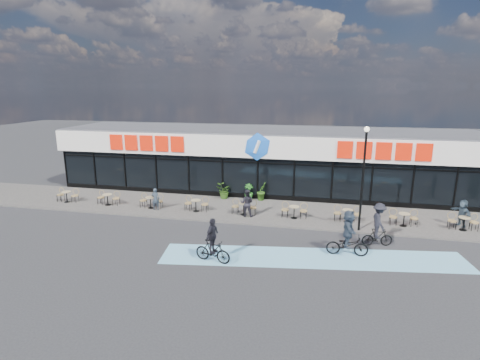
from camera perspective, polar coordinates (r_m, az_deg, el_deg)
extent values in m
plane|color=#28282B|center=(19.79, -0.71, -8.87)|extent=(120.00, 120.00, 0.00)
cube|color=#5E5953|center=(23.90, 1.67, -4.64)|extent=(44.00, 5.00, 0.10)
cube|color=#72B7D8|center=(18.01, 10.96, -11.55)|extent=(14.17, 4.13, 0.01)
cube|color=black|center=(28.75, 3.68, 1.56)|extent=(30.00, 6.00, 3.00)
cube|color=white|center=(28.20, 3.71, 5.96)|extent=(30.60, 6.30, 1.50)
cube|color=#47474C|center=(28.24, 3.78, 7.61)|extent=(30.60, 6.30, 0.10)
cube|color=navy|center=(25.49, 2.72, 3.52)|extent=(30.60, 0.08, 0.18)
cube|color=black|center=(25.58, 2.72, 2.64)|extent=(30.00, 0.06, 0.08)
cube|color=black|center=(26.18, 2.66, -2.62)|extent=(30.00, 0.10, 0.40)
cube|color=red|center=(27.55, -14.07, 5.49)|extent=(5.63, 0.18, 1.10)
cube|color=red|center=(25.10, 21.02, 4.16)|extent=(5.63, 0.18, 1.10)
ellipsoid|color=blue|center=(25.11, 2.65, 5.09)|extent=(1.90, 0.24, 1.90)
cylinder|color=black|center=(31.83, -25.02, 1.48)|extent=(0.10, 0.10, 3.00)
cylinder|color=black|center=(30.41, -21.24, 1.31)|extent=(0.10, 0.10, 3.00)
cylinder|color=black|center=(29.12, -17.11, 1.12)|extent=(0.10, 0.10, 3.00)
cylinder|color=black|center=(28.00, -12.63, 0.91)|extent=(0.10, 0.10, 3.00)
cylinder|color=black|center=(27.07, -7.81, 0.67)|extent=(0.10, 0.10, 3.00)
cylinder|color=black|center=(26.34, -2.68, 0.41)|extent=(0.10, 0.10, 3.00)
cylinder|color=black|center=(25.83, 2.69, 0.14)|extent=(0.10, 0.10, 3.00)
cylinder|color=black|center=(25.56, 8.23, -0.15)|extent=(0.10, 0.10, 3.00)
cylinder|color=black|center=(25.53, 13.83, -0.43)|extent=(0.10, 0.10, 3.00)
cylinder|color=black|center=(25.75, 19.39, -0.71)|extent=(0.10, 0.10, 3.00)
cylinder|color=black|center=(26.20, 24.81, -0.98)|extent=(0.10, 0.10, 3.00)
cylinder|color=black|center=(26.88, 30.00, -1.22)|extent=(0.10, 0.10, 3.00)
cylinder|color=black|center=(20.80, 18.16, -0.32)|extent=(0.12, 0.12, 5.39)
sphere|color=#FFF2CC|center=(20.32, 18.77, 7.34)|extent=(0.28, 0.28, 0.28)
cylinder|color=tan|center=(27.78, -24.98, -1.65)|extent=(0.60, 0.60, 0.04)
cylinder|color=black|center=(27.86, -24.90, -2.34)|extent=(0.06, 0.06, 0.70)
cylinder|color=black|center=(27.96, -24.83, -3.05)|extent=(0.40, 0.40, 0.02)
cylinder|color=tan|center=(26.08, -19.59, -2.10)|extent=(0.60, 0.60, 0.04)
cylinder|color=black|center=(26.17, -19.53, -2.83)|extent=(0.06, 0.06, 0.70)
cylinder|color=black|center=(26.27, -19.46, -3.58)|extent=(0.40, 0.40, 0.02)
cylinder|color=tan|center=(24.64, -13.51, -2.58)|extent=(0.60, 0.60, 0.04)
cylinder|color=black|center=(24.74, -13.46, -3.36)|extent=(0.06, 0.06, 0.70)
cylinder|color=black|center=(24.85, -13.42, -4.15)|extent=(0.40, 0.40, 0.02)
cylinder|color=tan|center=(23.51, -6.76, -3.08)|extent=(0.60, 0.60, 0.04)
cylinder|color=black|center=(23.62, -6.74, -3.89)|extent=(0.06, 0.06, 0.70)
cylinder|color=black|center=(23.73, -6.71, -4.72)|extent=(0.40, 0.40, 0.02)
cylinder|color=tan|center=(22.74, 0.56, -3.58)|extent=(0.60, 0.60, 0.04)
cylinder|color=black|center=(22.85, 0.56, -4.41)|extent=(0.06, 0.06, 0.70)
cylinder|color=black|center=(22.97, 0.56, -5.26)|extent=(0.40, 0.40, 0.02)
cylinder|color=tan|center=(22.36, 8.27, -4.04)|extent=(0.60, 0.60, 0.04)
cylinder|color=black|center=(22.48, 8.24, -4.88)|extent=(0.06, 0.06, 0.70)
cylinder|color=black|center=(22.59, 8.21, -5.75)|extent=(0.40, 0.40, 0.02)
cylinder|color=tan|center=(22.40, 16.10, -4.43)|extent=(0.60, 0.60, 0.04)
cylinder|color=black|center=(22.51, 16.04, -5.27)|extent=(0.06, 0.06, 0.70)
cylinder|color=black|center=(22.63, 15.98, -6.13)|extent=(0.40, 0.40, 0.02)
cylinder|color=tan|center=(22.85, 23.78, -4.73)|extent=(0.60, 0.60, 0.04)
cylinder|color=black|center=(22.96, 23.69, -5.56)|extent=(0.06, 0.06, 0.70)
cylinder|color=black|center=(23.08, 23.60, -6.40)|extent=(0.40, 0.40, 0.02)
cylinder|color=tan|center=(23.69, 31.04, -4.94)|extent=(0.60, 0.60, 0.04)
cylinder|color=black|center=(23.79, 30.93, -5.74)|extent=(0.06, 0.06, 0.70)
cylinder|color=black|center=(23.91, 30.82, -6.55)|extent=(0.40, 0.40, 0.02)
imported|color=#205F1B|center=(25.89, 1.34, -1.79)|extent=(0.81, 0.81, 1.07)
imported|color=#2E5418|center=(26.04, -2.54, -1.71)|extent=(1.19, 1.11, 1.07)
imported|color=#305C1A|center=(25.70, 3.33, -1.69)|extent=(0.86, 0.90, 1.28)
imported|color=#2C3845|center=(24.25, -12.75, -2.84)|extent=(0.55, 0.40, 1.41)
imported|color=#222129|center=(22.44, 1.04, -3.52)|extent=(0.81, 0.63, 1.67)
imported|color=#334450|center=(24.31, 30.77, -4.33)|extent=(0.96, 1.49, 1.54)
imported|color=black|center=(18.45, 16.01, -9.53)|extent=(1.93, 0.71, 1.01)
imported|color=#303B4B|center=(18.14, 16.19, -7.11)|extent=(0.56, 1.66, 1.78)
imported|color=black|center=(19.94, 20.18, -8.19)|extent=(1.57, 0.71, 0.91)
imported|color=black|center=(19.63, 20.40, -5.82)|extent=(0.86, 1.25, 1.77)
imported|color=black|center=(17.16, -4.18, -10.76)|extent=(1.80, 0.86, 1.04)
imported|color=black|center=(16.86, -4.23, -8.48)|extent=(0.60, 1.02, 1.63)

